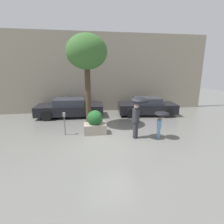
{
  "coord_description": "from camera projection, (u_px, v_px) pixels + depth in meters",
  "views": [
    {
      "loc": [
        -1.13,
        -7.47,
        3.34
      ],
      "look_at": [
        0.38,
        1.6,
        1.05
      ],
      "focal_mm": 28.0,
      "sensor_mm": 36.0,
      "label": 1
    }
  ],
  "objects": [
    {
      "name": "person_adult",
      "position": [
        138.0,
        109.0,
        8.26
      ],
      "size": [
        0.84,
        0.84,
        2.03
      ],
      "rotation": [
        0.0,
        0.0,
        -0.57
      ],
      "color": "#2D2D33",
      "rests_on": "ground"
    },
    {
      "name": "parked_car_far",
      "position": [
        147.0,
        106.0,
        12.91
      ],
      "size": [
        4.34,
        2.45,
        1.29
      ],
      "rotation": [
        0.0,
        0.0,
        1.45
      ],
      "color": "black",
      "rests_on": "ground"
    },
    {
      "name": "ground_plane",
      "position": [
        110.0,
        142.0,
        8.13
      ],
      "size": [
        40.0,
        40.0,
        0.0
      ],
      "primitive_type": "plane",
      "color": "slate"
    },
    {
      "name": "street_tree",
      "position": [
        87.0,
        53.0,
        9.39
      ],
      "size": [
        2.22,
        2.22,
        5.17
      ],
      "color": "#423323",
      "rests_on": "ground"
    },
    {
      "name": "parking_meter",
      "position": [
        64.0,
        119.0,
        8.85
      ],
      "size": [
        0.14,
        0.14,
        1.19
      ],
      "color": "#595B60",
      "rests_on": "ground"
    },
    {
      "name": "planter_box",
      "position": [
        95.0,
        123.0,
        9.17
      ],
      "size": [
        1.15,
        0.82,
        1.24
      ],
      "color": "#9E9384",
      "rests_on": "ground"
    },
    {
      "name": "person_child",
      "position": [
        161.0,
        117.0,
        8.35
      ],
      "size": [
        0.7,
        0.7,
        1.36
      ],
      "rotation": [
        0.0,
        0.0,
        -0.89
      ],
      "color": "#669ED1",
      "rests_on": "ground"
    },
    {
      "name": "building_facade",
      "position": [
        97.0,
        73.0,
        13.63
      ],
      "size": [
        18.0,
        0.3,
        6.0
      ],
      "color": "#9E937F",
      "rests_on": "ground"
    },
    {
      "name": "parked_car_near",
      "position": [
        70.0,
        108.0,
        12.4
      ],
      "size": [
        4.66,
        2.2,
        1.29
      ],
      "rotation": [
        0.0,
        0.0,
        1.53
      ],
      "color": "black",
      "rests_on": "ground"
    }
  ]
}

